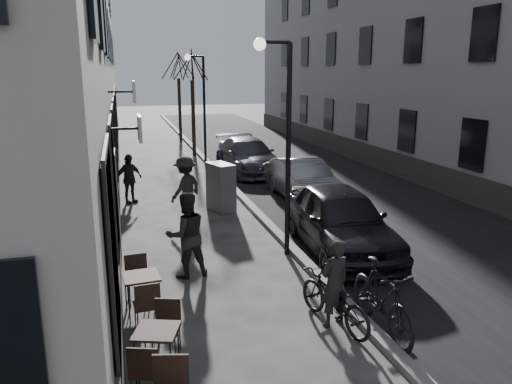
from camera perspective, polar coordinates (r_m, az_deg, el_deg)
name	(u,v)px	position (r m, az deg, el deg)	size (l,w,h in m)	color
road	(297,170)	(22.72, 4.71, 2.56)	(7.30, 60.00, 0.00)	black
kerb	(218,173)	(21.77, -4.38, 2.23)	(0.25, 60.00, 0.12)	slate
streetlamp_near	(282,125)	(11.59, 2.95, 7.61)	(0.90, 0.28, 5.09)	black
streetlamp_far	(200,98)	(23.27, -6.38, 10.63)	(0.90, 0.28, 5.09)	black
tree_near	(192,65)	(26.22, -7.36, 14.24)	(2.40, 2.40, 5.70)	black
tree_far	(178,66)	(32.17, -8.88, 14.08)	(2.40, 2.40, 5.70)	black
bistro_set_b	(157,348)	(7.76, -11.22, -17.08)	(0.86, 1.55, 0.88)	black
bistro_set_c	(142,291)	(9.51, -12.91, -10.97)	(0.69, 1.59, 0.92)	black
utility_cabinet	(221,187)	(15.89, -4.04, 0.53)	(0.56, 1.03, 1.54)	slate
bicycle	(334,300)	(9.04, 8.88, -12.08)	(0.64, 1.85, 0.97)	black
cyclist_rider	(334,283)	(8.91, 8.95, -10.29)	(0.58, 0.38, 1.59)	black
pedestrian_near	(186,235)	(10.89, -7.97, -4.87)	(0.92, 0.71, 1.89)	#282522
pedestrian_mid	(186,187)	(15.22, -8.04, 0.52)	(1.22, 0.70, 1.89)	#282523
pedestrian_far	(129,179)	(17.34, -14.32, 1.48)	(0.98, 0.41, 1.67)	black
car_near	(340,219)	(12.53, 9.62, -3.09)	(1.91, 4.74, 1.62)	black
car_mid	(303,180)	(17.34, 5.42, 1.38)	(1.48, 4.23, 1.40)	gray
car_far	(248,156)	(21.97, -0.92, 4.16)	(2.06, 5.06, 1.47)	#3B3C45
moped	(382,299)	(8.92, 14.18, -11.77)	(0.58, 2.06, 1.24)	black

